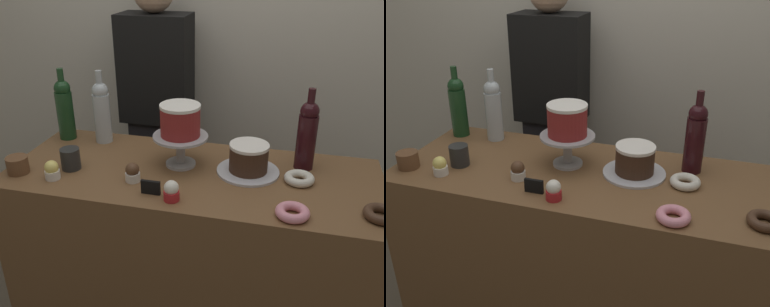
% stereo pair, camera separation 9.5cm
% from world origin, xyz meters
% --- Properties ---
extents(back_wall, '(6.00, 0.05, 2.60)m').
position_xyz_m(back_wall, '(0.00, 0.87, 1.30)').
color(back_wall, beige).
rests_on(back_wall, ground_plane).
extents(display_counter, '(1.45, 0.59, 0.89)m').
position_xyz_m(display_counter, '(0.00, 0.00, 0.44)').
color(display_counter, brown).
rests_on(display_counter, ground_plane).
extents(cake_stand_pedestal, '(0.22, 0.22, 0.13)m').
position_xyz_m(cake_stand_pedestal, '(-0.06, 0.05, 0.98)').
color(cake_stand_pedestal, '#B2B2B7').
rests_on(cake_stand_pedestal, display_counter).
extents(white_layer_cake, '(0.16, 0.16, 0.13)m').
position_xyz_m(white_layer_cake, '(-0.06, 0.05, 1.08)').
color(white_layer_cake, maroon).
rests_on(white_layer_cake, cake_stand_pedestal).
extents(silver_serving_platter, '(0.24, 0.24, 0.01)m').
position_xyz_m(silver_serving_platter, '(0.21, 0.05, 0.89)').
color(silver_serving_platter, silver).
rests_on(silver_serving_platter, display_counter).
extents(chocolate_round_cake, '(0.15, 0.15, 0.11)m').
position_xyz_m(chocolate_round_cake, '(0.21, 0.05, 0.95)').
color(chocolate_round_cake, '#3D2619').
rests_on(chocolate_round_cake, silver_serving_platter).
extents(wine_bottle_dark_red, '(0.08, 0.08, 0.33)m').
position_xyz_m(wine_bottle_dark_red, '(0.42, 0.15, 1.03)').
color(wine_bottle_dark_red, black).
rests_on(wine_bottle_dark_red, display_counter).
extents(wine_bottle_green, '(0.08, 0.08, 0.33)m').
position_xyz_m(wine_bottle_green, '(-0.64, 0.19, 1.03)').
color(wine_bottle_green, '#193D1E').
rests_on(wine_bottle_green, display_counter).
extents(wine_bottle_clear, '(0.08, 0.08, 0.33)m').
position_xyz_m(wine_bottle_clear, '(-0.46, 0.20, 1.03)').
color(wine_bottle_clear, '#B2BCC1').
rests_on(wine_bottle_clear, display_counter).
extents(cupcake_vanilla, '(0.06, 0.06, 0.07)m').
position_xyz_m(cupcake_vanilla, '(-0.02, -0.22, 0.92)').
color(cupcake_vanilla, red).
rests_on(cupcake_vanilla, display_counter).
extents(cupcake_chocolate, '(0.06, 0.06, 0.07)m').
position_xyz_m(cupcake_chocolate, '(-0.20, -0.12, 0.92)').
color(cupcake_chocolate, white).
rests_on(cupcake_chocolate, display_counter).
extents(cupcake_lemon, '(0.06, 0.06, 0.07)m').
position_xyz_m(cupcake_lemon, '(-0.50, -0.18, 0.92)').
color(cupcake_lemon, white).
rests_on(cupcake_lemon, display_counter).
extents(donut_pink, '(0.11, 0.11, 0.03)m').
position_xyz_m(donut_pink, '(0.39, -0.22, 0.91)').
color(donut_pink, pink).
rests_on(donut_pink, display_counter).
extents(donut_sugar, '(0.11, 0.11, 0.03)m').
position_xyz_m(donut_sugar, '(0.41, 0.02, 0.91)').
color(donut_sugar, silver).
rests_on(donut_sugar, display_counter).
extents(donut_chocolate, '(0.11, 0.11, 0.03)m').
position_xyz_m(donut_chocolate, '(0.67, -0.16, 0.91)').
color(donut_chocolate, '#472D1E').
rests_on(donut_chocolate, display_counter).
extents(cookie_stack, '(0.08, 0.08, 0.07)m').
position_xyz_m(cookie_stack, '(-0.66, -0.17, 0.92)').
color(cookie_stack, brown).
rests_on(cookie_stack, display_counter).
extents(price_sign_chalkboard, '(0.07, 0.01, 0.05)m').
position_xyz_m(price_sign_chalkboard, '(-0.10, -0.20, 0.92)').
color(price_sign_chalkboard, black).
rests_on(price_sign_chalkboard, display_counter).
extents(coffee_cup_ceramic, '(0.08, 0.08, 0.08)m').
position_xyz_m(coffee_cup_ceramic, '(-0.47, -0.09, 0.93)').
color(coffee_cup_ceramic, '#282828').
rests_on(coffee_cup_ceramic, display_counter).
extents(barista_figure, '(0.36, 0.22, 1.60)m').
position_xyz_m(barista_figure, '(-0.35, 0.64, 0.84)').
color(barista_figure, black).
rests_on(barista_figure, ground_plane).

